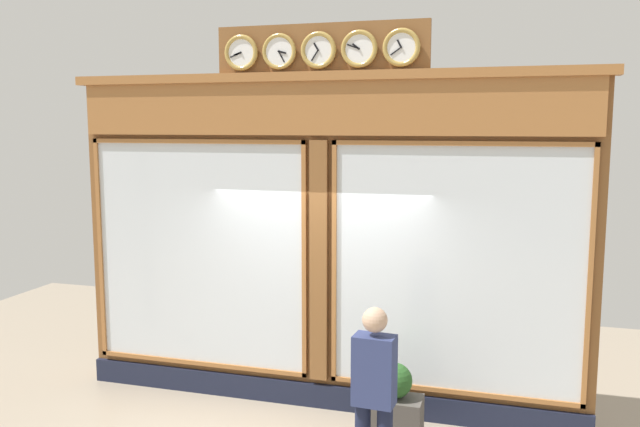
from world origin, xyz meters
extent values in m
cube|color=brown|center=(0.00, -0.15, 1.85)|extent=(5.90, 0.30, 3.71)
cube|color=#191E33|center=(0.00, 0.02, 0.14)|extent=(5.90, 0.08, 0.28)
cube|color=#A56936|center=(0.00, 0.04, 3.41)|extent=(5.78, 0.08, 0.58)
cube|color=#A56936|center=(0.00, 0.02, 3.76)|extent=(6.02, 0.20, 0.10)
cube|color=silver|center=(-1.50, 0.01, 1.71)|extent=(2.60, 0.02, 2.62)
cube|color=#A56936|center=(-1.50, 0.04, 3.05)|extent=(2.70, 0.04, 0.05)
cube|color=#A56936|center=(-1.50, 0.04, 0.37)|extent=(2.70, 0.04, 0.05)
cube|color=#A56936|center=(-2.83, 0.04, 1.71)|extent=(0.05, 0.04, 2.72)
cube|color=#A56936|center=(-0.18, 0.04, 1.71)|extent=(0.05, 0.04, 2.72)
cube|color=silver|center=(1.50, 0.01, 1.71)|extent=(2.60, 0.02, 2.62)
cube|color=#A56936|center=(1.50, 0.04, 3.05)|extent=(2.70, 0.04, 0.05)
cube|color=#A56936|center=(1.50, 0.04, 0.37)|extent=(2.70, 0.04, 0.05)
cube|color=#A56936|center=(2.83, 0.04, 1.71)|extent=(0.05, 0.04, 2.72)
cube|color=#A56936|center=(0.18, 0.04, 1.71)|extent=(0.05, 0.04, 2.72)
cube|color=brown|center=(0.00, 0.03, 1.71)|extent=(0.20, 0.10, 2.72)
cube|color=brown|center=(0.00, -0.02, 4.03)|extent=(2.37, 0.06, 0.58)
cylinder|color=white|center=(-0.89, 0.06, 4.03)|extent=(0.32, 0.02, 0.32)
torus|color=#B79347|center=(-0.89, 0.06, 4.03)|extent=(0.40, 0.05, 0.40)
cube|color=black|center=(-0.87, 0.07, 4.07)|extent=(0.06, 0.01, 0.08)
cube|color=black|center=(-0.84, 0.07, 3.99)|extent=(0.12, 0.01, 0.09)
sphere|color=black|center=(-0.89, 0.08, 4.03)|extent=(0.02, 0.02, 0.02)
cylinder|color=white|center=(-0.45, 0.06, 4.03)|extent=(0.32, 0.02, 0.32)
torus|color=#B79347|center=(-0.45, 0.06, 4.03)|extent=(0.39, 0.05, 0.39)
cube|color=black|center=(-0.41, 0.07, 4.05)|extent=(0.08, 0.01, 0.07)
cube|color=black|center=(-0.38, 0.07, 4.05)|extent=(0.13, 0.01, 0.06)
sphere|color=black|center=(-0.45, 0.08, 4.03)|extent=(0.02, 0.02, 0.02)
cylinder|color=white|center=(0.00, 0.06, 4.03)|extent=(0.32, 0.02, 0.32)
torus|color=#B79347|center=(0.00, 0.06, 4.03)|extent=(0.39, 0.05, 0.39)
cube|color=black|center=(0.02, 0.07, 4.07)|extent=(0.06, 0.01, 0.08)
cube|color=black|center=(0.04, 0.07, 3.97)|extent=(0.08, 0.01, 0.12)
sphere|color=black|center=(0.00, 0.08, 4.03)|extent=(0.02, 0.02, 0.02)
cylinder|color=white|center=(0.45, 0.06, 4.03)|extent=(0.32, 0.02, 0.32)
torus|color=#B79347|center=(0.45, 0.06, 4.03)|extent=(0.39, 0.05, 0.39)
cube|color=black|center=(0.40, 0.07, 4.02)|extent=(0.09, 0.01, 0.04)
cube|color=black|center=(0.41, 0.07, 3.97)|extent=(0.07, 0.01, 0.12)
sphere|color=black|center=(0.45, 0.08, 4.03)|extent=(0.02, 0.02, 0.02)
cylinder|color=white|center=(0.89, 0.06, 4.03)|extent=(0.32, 0.02, 0.32)
torus|color=#B79347|center=(0.89, 0.06, 4.03)|extent=(0.39, 0.05, 0.39)
cube|color=black|center=(0.93, 0.07, 4.01)|extent=(0.09, 0.01, 0.05)
cube|color=black|center=(0.95, 0.07, 4.00)|extent=(0.13, 0.01, 0.06)
sphere|color=black|center=(0.89, 0.08, 4.03)|extent=(0.02, 0.02, 0.02)
cube|color=navy|center=(-0.96, 1.59, 1.13)|extent=(0.37, 0.25, 0.62)
sphere|color=tan|center=(-0.96, 1.59, 1.58)|extent=(0.22, 0.22, 0.22)
cube|color=#4C4742|center=(-0.99, 0.71, 0.26)|extent=(0.56, 0.36, 0.52)
sphere|color=#285623|center=(-0.99, 0.71, 0.70)|extent=(0.35, 0.35, 0.35)
camera|label=1|loc=(-2.05, 6.97, 3.24)|focal=36.98mm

